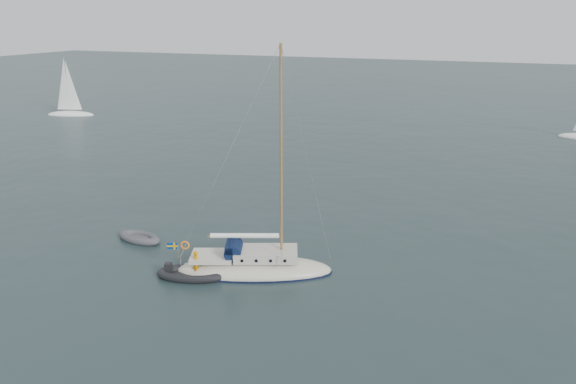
% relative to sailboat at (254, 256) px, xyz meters
% --- Properties ---
extents(ground, '(300.00, 300.00, 0.00)m').
position_rel_sailboat_xyz_m(ground, '(1.54, 2.34, -0.94)').
color(ground, black).
rests_on(ground, ground).
extents(sailboat, '(8.70, 2.61, 12.38)m').
position_rel_sailboat_xyz_m(sailboat, '(0.00, 0.00, 0.00)').
color(sailboat, beige).
rests_on(sailboat, ground).
extents(dinghy, '(3.06, 1.38, 0.44)m').
position_rel_sailboat_xyz_m(dinghy, '(-8.36, 1.42, -0.74)').
color(dinghy, '#4F4E54').
rests_on(dinghy, ground).
extents(rib, '(3.88, 1.77, 1.49)m').
position_rel_sailboat_xyz_m(rib, '(-2.73, -1.67, -0.70)').
color(rib, black).
rests_on(rib, ground).
extents(distant_yacht_a, '(6.46, 3.45, 8.56)m').
position_rel_sailboat_xyz_m(distant_yacht_a, '(-44.21, 35.17, 2.72)').
color(distant_yacht_a, white).
rests_on(distant_yacht_a, ground).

